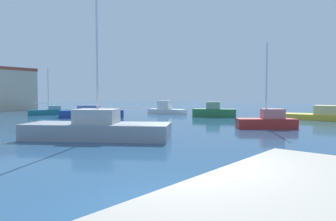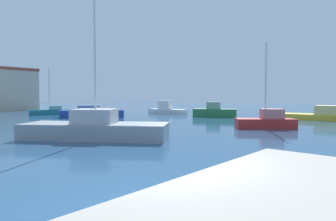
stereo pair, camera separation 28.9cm
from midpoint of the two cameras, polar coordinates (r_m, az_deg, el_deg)
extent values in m
plane|color=navy|center=(31.19, -9.59, -1.77)|extent=(160.00, 160.00, 0.00)
cube|color=#1E707A|center=(42.01, -22.65, -0.31)|extent=(5.19, 3.09, 0.69)
cube|color=#6B9CA2|center=(42.05, -21.66, 0.54)|extent=(1.80, 1.58, 0.52)
cylinder|color=silver|center=(41.97, -22.73, 3.95)|extent=(0.12, 0.12, 5.55)
cylinder|color=silver|center=(41.91, -23.92, 1.36)|extent=(1.68, 0.73, 0.08)
cube|color=gray|center=(17.36, -14.10, -3.95)|extent=(7.03, 8.41, 0.91)
cube|color=#ADB0B5|center=(17.30, -14.32, -1.09)|extent=(2.74, 2.90, 0.82)
cylinder|color=silver|center=(17.87, -14.38, 18.01)|extent=(0.12, 0.12, 12.55)
cylinder|color=silver|center=(16.79, -9.36, 0.51)|extent=(1.73, 2.43, 0.08)
cube|color=white|center=(41.12, -0.44, -0.17)|extent=(2.21, 5.93, 0.66)
cube|color=silver|center=(41.33, -0.94, 1.13)|extent=(1.23, 2.03, 1.19)
cube|color=#B22823|center=(23.67, 18.38, -2.41)|extent=(4.00, 4.40, 0.75)
cube|color=#C4716E|center=(23.77, 19.60, -0.60)|extent=(1.84, 1.92, 0.75)
cylinder|color=silver|center=(23.61, 18.51, 5.57)|extent=(0.12, 0.12, 5.84)
cube|color=#233D93|center=(35.42, -14.89, -0.60)|extent=(6.98, 6.08, 0.84)
cube|color=#6E7DB1|center=(35.41, -15.56, 0.55)|extent=(2.84, 2.64, 0.58)
cube|color=#28703D|center=(35.03, 8.89, -0.47)|extent=(3.52, 5.21, 0.97)
cube|color=gray|center=(35.01, 8.66, 1.00)|extent=(1.57, 1.84, 0.83)
cube|color=gold|center=(34.53, 27.49, -1.13)|extent=(3.63, 8.50, 0.58)
cube|color=#DFCD77|center=(34.41, 28.59, 0.10)|extent=(2.53, 2.50, 0.94)
cube|color=#B2A893|center=(59.31, -29.71, 3.42)|extent=(8.65, 7.27, 6.96)
cube|color=brown|center=(59.49, -29.80, 7.01)|extent=(8.82, 7.42, 0.50)
camera|label=1|loc=(0.14, -90.26, -0.01)|focal=30.93mm
camera|label=2|loc=(0.14, 89.74, 0.01)|focal=30.93mm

